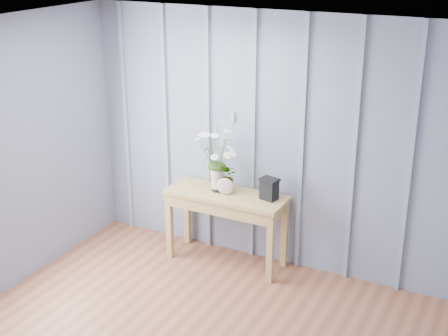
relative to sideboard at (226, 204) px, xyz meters
The scene contains 6 objects.
room_shell 1.78m from the sideboard, 68.69° to the right, with size 4.00×4.50×2.50m.
sideboard is the anchor object (origin of this frame).
daisy_vase 0.54m from the sideboard, behind, with size 0.47×0.36×0.66m.
spider_plant 0.27m from the sideboard, 115.77° to the left, with size 0.26×0.22×0.29m, color #1E3910.
felt_disc_vessel 0.20m from the sideboard, 79.61° to the right, with size 0.17×0.05×0.17m, color #9C4D63.
carved_box 0.49m from the sideboard, ahead, with size 0.20×0.17×0.21m.
Camera 1 is at (2.10, -3.03, 3.14)m, focal length 50.00 mm.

